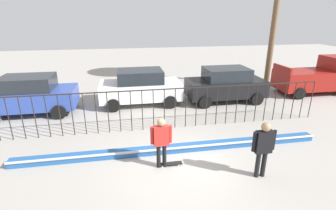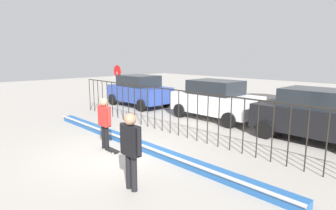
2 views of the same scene
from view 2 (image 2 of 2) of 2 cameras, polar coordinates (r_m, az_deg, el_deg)
The scene contains 10 objects.
ground_plane at distance 8.95m, azimuth -10.83°, elevation -9.84°, with size 60.00×60.00×0.00m, color #9E9991.
bowl_coping_ledge at distance 9.36m, azimuth -6.52°, elevation -8.05°, with size 11.00×0.40×0.27m.
perimeter_fence at distance 10.42m, azimuth 2.24°, elevation -0.56°, with size 14.04×0.04×1.78m.
skateboarder at distance 9.12m, azimuth -13.13°, elevation -2.85°, with size 0.69×0.26×1.70m.
skateboard at distance 9.15m, azimuth -11.88°, elevation -9.03°, with size 0.80×0.20×0.07m.
camera_operator at distance 6.23m, azimuth -7.79°, elevation -8.21°, with size 0.73×0.27×1.80m.
parked_car_blue at distance 16.88m, azimuth -6.13°, elevation 3.05°, with size 4.30×2.12×1.90m.
parked_car_white at distance 13.43m, azimuth 9.79°, elevation 1.16°, with size 4.30×2.12×1.90m.
parked_car_black at distance 11.03m, azimuth 28.83°, elevation -1.90°, with size 4.30×2.12×1.90m.
stop_sign at distance 17.34m, azimuth -10.51°, elevation 5.27°, with size 0.76×0.07×2.50m.
Camera 2 is at (7.11, -4.51, 3.02)m, focal length 29.20 mm.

